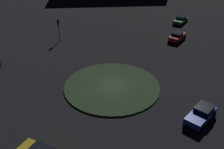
# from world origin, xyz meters

# --- Properties ---
(ground_plane) EXTENTS (120.82, 120.82, 0.00)m
(ground_plane) POSITION_xyz_m (0.00, 0.00, 0.00)
(ground_plane) COLOR black
(roundabout_island) EXTENTS (11.90, 11.90, 0.18)m
(roundabout_island) POSITION_xyz_m (0.00, 0.00, 0.09)
(roundabout_island) COLOR #2D4228
(roundabout_island) RESTS_ON ground_plane
(car_green) EXTENTS (4.32, 2.18, 1.38)m
(car_green) POSITION_xyz_m (-27.72, -1.73, 0.71)
(car_green) COLOR #1E7238
(car_green) RESTS_ON ground_plane
(car_blue) EXTENTS (4.15, 2.46, 1.49)m
(car_blue) POSITION_xyz_m (0.18, 11.08, 0.79)
(car_blue) COLOR #1E38A5
(car_blue) RESTS_ON ground_plane
(car_red) EXTENTS (3.88, 2.01, 1.52)m
(car_red) POSITION_xyz_m (-18.53, 1.15, 0.78)
(car_red) COLOR red
(car_red) RESTS_ON ground_plane
(traffic_light_southwest) EXTENTS (0.36, 0.39, 3.85)m
(traffic_light_southwest) POSITION_xyz_m (-7.11, -15.69, 2.75)
(traffic_light_southwest) COLOR #2D2D2D
(traffic_light_southwest) RESTS_ON ground_plane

